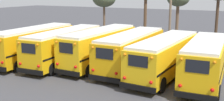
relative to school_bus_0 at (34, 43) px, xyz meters
The scene contains 9 objects.
ground_plane 8.00m from the school_bus_0, ahead, with size 160.00×160.00×0.00m, color #424247.
school_bus_0 is the anchor object (origin of this frame).
school_bus_1 3.19m from the school_bus_0, 12.98° to the left, with size 2.92×10.15×3.14m.
school_bus_2 6.46m from the school_bus_0, 15.67° to the left, with size 2.76×9.97×3.26m.
school_bus_3 9.49m from the school_bus_0, 10.56° to the left, with size 2.63×9.89×3.14m.
school_bus_4 12.50m from the school_bus_0, ahead, with size 3.11×10.38×3.05m.
school_bus_5 15.59m from the school_bus_0, ahead, with size 2.98×9.51×3.13m.
utility_pole 16.54m from the school_bus_0, 55.47° to the left, with size 1.80×0.29×8.11m.
fence_line 11.22m from the school_bus_0, 45.99° to the left, with size 23.61×0.06×1.42m.
Camera 1 is at (10.82, -20.50, 6.68)m, focal length 45.00 mm.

